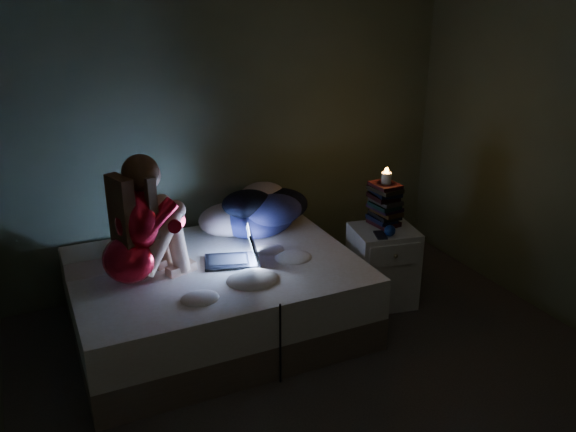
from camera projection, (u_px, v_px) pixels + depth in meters
floor at (355, 409)px, 3.37m from camera, size 3.60×3.80×0.02m
wall_back at (231, 116)px, 4.51m from camera, size 3.60×0.02×2.60m
bed at (217, 297)px, 4.03m from camera, size 1.84×1.38×0.51m
pillow at (95, 259)px, 3.87m from camera, size 0.41×0.29×0.12m
woman at (126, 223)px, 3.53m from camera, size 0.57×0.46×0.80m
laptop at (230, 245)px, 3.91m from camera, size 0.41×0.34×0.25m
clothes_pile at (256, 209)px, 4.38m from camera, size 0.69×0.59×0.37m
nightstand at (382, 266)px, 4.39m from camera, size 0.51×0.47×0.59m
book_stack at (385, 203)px, 4.29m from camera, size 0.19×0.25×0.34m
candle at (386, 175)px, 4.21m from camera, size 0.07×0.07×0.08m
phone at (384, 235)px, 4.16m from camera, size 0.09×0.15×0.01m
blue_orb at (393, 230)px, 4.16m from camera, size 0.08×0.08×0.08m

